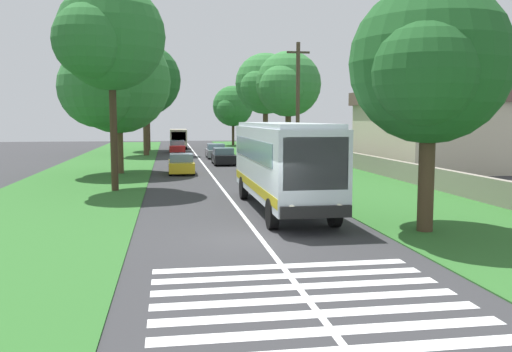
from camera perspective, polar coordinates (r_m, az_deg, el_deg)
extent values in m
plane|color=#333335|center=(17.86, 0.58, -6.64)|extent=(160.00, 160.00, 0.00)
cube|color=#2D6628|center=(32.83, -18.28, -1.10)|extent=(120.00, 8.00, 0.04)
cube|color=#2D6628|center=(34.27, 9.91, -0.59)|extent=(120.00, 8.00, 0.04)
cube|color=silver|center=(32.54, -3.87, -0.89)|extent=(110.00, 0.16, 0.01)
cube|color=silver|center=(23.23, 2.68, 1.53)|extent=(11.00, 2.50, 2.90)
cube|color=slate|center=(23.49, 2.54, 2.86)|extent=(9.68, 2.54, 0.85)
cube|color=slate|center=(17.91, 6.26, 1.29)|extent=(0.08, 2.20, 1.74)
cube|color=#B29E19|center=(23.33, 2.67, -0.92)|extent=(10.78, 2.53, 0.36)
cube|color=silver|center=(23.16, 2.70, 5.34)|extent=(10.56, 2.30, 0.18)
cube|color=black|center=(17.99, 6.30, -3.76)|extent=(0.16, 2.40, 0.40)
sphere|color=#F2EDCC|center=(17.83, 3.75, -3.40)|extent=(0.24, 0.24, 0.24)
sphere|color=#F2EDCC|center=(18.25, 8.69, -3.24)|extent=(0.24, 0.24, 0.24)
cylinder|color=black|center=(19.40, 1.68, -3.97)|extent=(1.10, 0.32, 1.10)
cylinder|color=black|center=(26.63, -1.30, -1.24)|extent=(1.10, 0.32, 1.10)
cylinder|color=black|center=(19.95, 8.20, -3.75)|extent=(1.10, 0.32, 1.10)
cylinder|color=black|center=(27.03, 3.54, -1.14)|extent=(1.10, 0.32, 1.10)
cube|color=silver|center=(9.80, 9.57, -17.58)|extent=(0.45, 6.80, 0.01)
cube|color=silver|center=(10.59, 7.95, -15.71)|extent=(0.45, 6.80, 0.01)
cube|color=silver|center=(11.40, 6.59, -14.09)|extent=(0.45, 6.80, 0.01)
cube|color=silver|center=(12.22, 5.42, -12.68)|extent=(0.45, 6.80, 0.01)
cube|color=silver|center=(13.05, 4.41, -11.44)|extent=(0.45, 6.80, 0.01)
cube|color=silver|center=(13.89, 3.53, -10.35)|extent=(0.45, 6.80, 0.01)
cube|color=silver|center=(14.73, 2.75, -9.38)|extent=(0.45, 6.80, 0.01)
cube|color=gold|center=(39.29, -7.81, 1.02)|extent=(4.30, 1.75, 0.70)
cube|color=slate|center=(39.14, -7.82, 1.92)|extent=(2.00, 1.61, 0.55)
cylinder|color=black|center=(37.96, -8.93, 0.51)|extent=(0.64, 0.22, 0.64)
cylinder|color=black|center=(40.64, -8.95, 0.87)|extent=(0.64, 0.22, 0.64)
cylinder|color=black|center=(37.99, -6.58, 0.55)|extent=(0.64, 0.22, 0.64)
cylinder|color=black|center=(40.68, -6.75, 0.91)|extent=(0.64, 0.22, 0.64)
cube|color=black|center=(46.72, -3.44, 1.85)|extent=(4.30, 1.75, 0.70)
cube|color=slate|center=(46.58, -3.43, 2.61)|extent=(2.00, 1.61, 0.55)
cylinder|color=black|center=(45.32, -4.25, 1.46)|extent=(0.64, 0.22, 0.64)
cylinder|color=black|center=(48.00, -4.53, 1.71)|extent=(0.64, 0.22, 0.64)
cylinder|color=black|center=(45.48, -2.29, 1.48)|extent=(0.64, 0.22, 0.64)
cylinder|color=black|center=(48.15, -2.67, 1.73)|extent=(0.64, 0.22, 0.64)
cube|color=gray|center=(54.26, -4.23, 2.42)|extent=(4.30, 1.75, 0.70)
cube|color=slate|center=(54.12, -4.23, 3.08)|extent=(2.00, 1.61, 0.55)
cylinder|color=black|center=(52.87, -4.95, 2.10)|extent=(0.64, 0.22, 0.64)
cylinder|color=black|center=(55.56, -5.15, 2.29)|extent=(0.64, 0.22, 0.64)
cylinder|color=black|center=(53.00, -3.27, 2.12)|extent=(0.64, 0.22, 0.64)
cylinder|color=black|center=(55.68, -3.55, 2.31)|extent=(0.64, 0.22, 0.64)
cube|color=#B21E1E|center=(63.33, -8.23, 2.89)|extent=(4.30, 1.75, 0.70)
cube|color=slate|center=(63.20, -8.24, 3.45)|extent=(2.00, 1.61, 0.55)
cylinder|color=black|center=(61.99, -8.93, 2.62)|extent=(0.64, 0.22, 0.64)
cylinder|color=black|center=(64.68, -8.94, 2.76)|extent=(0.64, 0.22, 0.64)
cylinder|color=black|center=(62.01, -7.49, 2.65)|extent=(0.64, 0.22, 0.64)
cylinder|color=black|center=(64.71, -7.56, 2.78)|extent=(0.64, 0.22, 0.64)
cube|color=#BFB299|center=(71.45, -8.12, 4.01)|extent=(6.00, 2.10, 2.10)
cube|color=slate|center=(71.63, -8.13, 4.32)|extent=(5.04, 2.13, 0.70)
cube|color=slate|center=(68.47, -8.08, 4.10)|extent=(0.06, 1.76, 1.18)
cylinder|color=black|center=(69.58, -8.86, 3.04)|extent=(0.76, 0.24, 0.76)
cylinder|color=black|center=(73.38, -8.88, 3.19)|extent=(0.76, 0.24, 0.76)
cylinder|color=black|center=(69.62, -7.29, 3.06)|extent=(0.76, 0.24, 0.76)
cylinder|color=black|center=(73.41, -7.39, 3.21)|extent=(0.76, 0.24, 0.76)
cylinder|color=#4C3826|center=(58.93, -11.42, 4.99)|extent=(0.58, 0.58, 5.87)
sphere|color=#1E5623|center=(59.06, -11.52, 9.83)|extent=(7.45, 7.45, 7.45)
sphere|color=#1E5623|center=(61.25, -11.43, 9.16)|extent=(4.99, 4.99, 4.99)
sphere|color=#1E5623|center=(57.22, -12.72, 9.37)|extent=(5.25, 5.25, 5.25)
cylinder|color=brown|center=(39.87, -14.06, 3.49)|extent=(0.50, 0.50, 4.48)
sphere|color=#337A38|center=(39.92, -14.21, 9.60)|extent=(7.33, 7.33, 7.33)
sphere|color=#337A38|center=(42.08, -13.93, 8.67)|extent=(4.04, 4.04, 4.04)
sphere|color=#337A38|center=(38.18, -16.10, 8.90)|extent=(5.39, 5.39, 5.39)
cylinder|color=#3D2D1E|center=(30.30, -14.65, 4.77)|extent=(0.38, 0.38, 6.63)
sphere|color=#286B2D|center=(30.60, -14.90, 13.93)|extent=(5.69, 5.69, 5.69)
sphere|color=#286B2D|center=(32.23, -14.57, 12.76)|extent=(3.84, 3.84, 3.84)
sphere|color=#286B2D|center=(29.24, -16.87, 13.41)|extent=(3.81, 3.81, 3.81)
cylinder|color=#4C3826|center=(67.67, -11.20, 5.28)|extent=(0.48, 0.48, 6.28)
sphere|color=#1E5623|center=(67.80, -11.28, 9.55)|extent=(6.91, 6.91, 6.91)
sphere|color=#1E5623|center=(69.84, -11.21, 9.02)|extent=(3.97, 3.97, 3.97)
sphere|color=#1E5623|center=(66.09, -12.24, 9.17)|extent=(4.71, 4.71, 4.71)
cylinder|color=#4C3826|center=(50.40, 0.99, 4.75)|extent=(0.47, 0.47, 5.52)
sphere|color=#337A38|center=(50.49, 1.00, 9.62)|extent=(5.54, 5.54, 5.54)
sphere|color=#337A38|center=(52.10, 0.68, 9.05)|extent=(3.58, 3.58, 3.58)
sphere|color=#337A38|center=(48.96, 0.32, 9.24)|extent=(3.35, 3.35, 3.35)
cylinder|color=#4C3826|center=(19.59, 17.37, 0.60)|extent=(0.54, 0.54, 4.23)
sphere|color=#1E5623|center=(19.60, 17.71, 11.15)|extent=(5.42, 5.42, 5.42)
sphere|color=#1E5623|center=(21.03, 15.65, 9.73)|extent=(3.83, 3.83, 3.83)
sphere|color=#1E5623|center=(17.99, 17.29, 10.35)|extent=(3.37, 3.37, 3.37)
cylinder|color=#4C3826|center=(39.87, 3.37, 4.08)|extent=(0.42, 0.42, 5.06)
sphere|color=#337A38|center=(39.93, 3.41, 9.56)|extent=(4.70, 4.70, 4.70)
sphere|color=#337A38|center=(41.28, 2.97, 8.96)|extent=(3.43, 3.43, 3.43)
sphere|color=#337A38|center=(38.61, 2.75, 9.16)|extent=(3.28, 3.28, 3.28)
cylinder|color=#3D2D1E|center=(79.18, -2.41, 4.68)|extent=(0.37, 0.37, 4.06)
sphere|color=#286B2D|center=(79.17, -2.42, 7.31)|extent=(5.81, 5.81, 5.81)
sphere|color=#286B2D|center=(80.90, -2.56, 6.97)|extent=(3.91, 3.91, 3.91)
sphere|color=#286B2D|center=(77.62, -2.94, 7.01)|extent=(3.25, 3.25, 3.25)
cylinder|color=#473828|center=(33.55, 4.38, 6.60)|extent=(0.24, 0.24, 8.44)
cube|color=#3D3326|center=(33.78, 4.43, 12.75)|extent=(0.12, 1.40, 0.12)
cube|color=gray|center=(40.05, 12.20, 1.18)|extent=(70.00, 0.40, 1.18)
cube|color=beige|center=(44.92, 17.06, 3.98)|extent=(12.63, 7.25, 5.03)
cube|color=brown|center=(44.93, 17.18, 7.90)|extent=(13.23, 7.85, 1.12)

